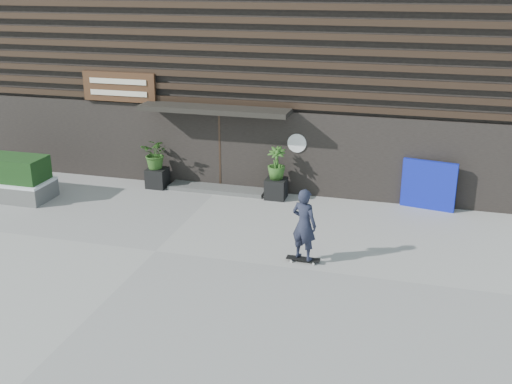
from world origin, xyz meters
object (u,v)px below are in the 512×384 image
(planter_pot_left, at_px, (157,178))
(skateboarder, at_px, (304,225))
(planter_pot_right, at_px, (276,188))
(blue_tarp, at_px, (429,185))

(planter_pot_left, xyz_separation_m, skateboarder, (5.44, -4.03, 0.63))
(planter_pot_right, relative_size, skateboarder, 0.34)
(planter_pot_left, relative_size, skateboarder, 0.34)
(blue_tarp, xyz_separation_m, skateboarder, (-2.69, -4.33, 0.23))
(planter_pot_right, bearing_deg, blue_tarp, 3.97)
(blue_tarp, relative_size, skateboarder, 0.84)
(skateboarder, bearing_deg, planter_pot_left, 143.43)
(planter_pot_left, relative_size, planter_pot_right, 1.00)
(skateboarder, bearing_deg, planter_pot_right, 112.08)
(planter_pot_left, height_order, blue_tarp, blue_tarp)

